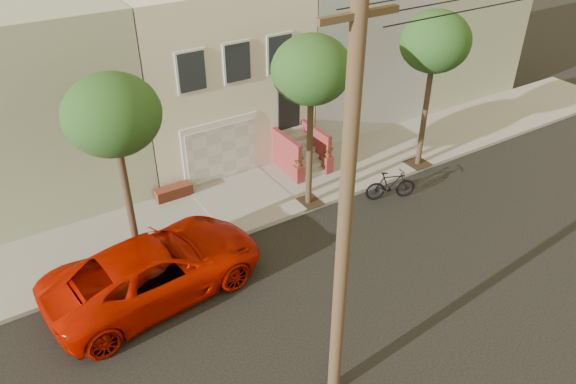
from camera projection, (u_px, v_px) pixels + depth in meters
ground at (351, 273)px, 17.37m from camera, size 90.00×90.00×0.00m
sidewalk at (266, 194)px, 21.14m from camera, size 40.00×3.70×0.15m
house_row at (195, 60)px, 23.37m from camera, size 33.10×11.70×7.00m
tree_left at (112, 116)px, 14.85m from camera, size 2.70×2.57×6.30m
tree_mid at (311, 71)px, 17.75m from camera, size 2.70×2.57×6.30m
tree_right at (435, 43)px, 20.20m from camera, size 2.70×2.57×6.30m
pickup_truck at (156, 269)px, 16.19m from camera, size 6.79×3.74×1.80m
motorcycle at (391, 185)px, 20.70m from camera, size 2.02×1.22×1.17m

